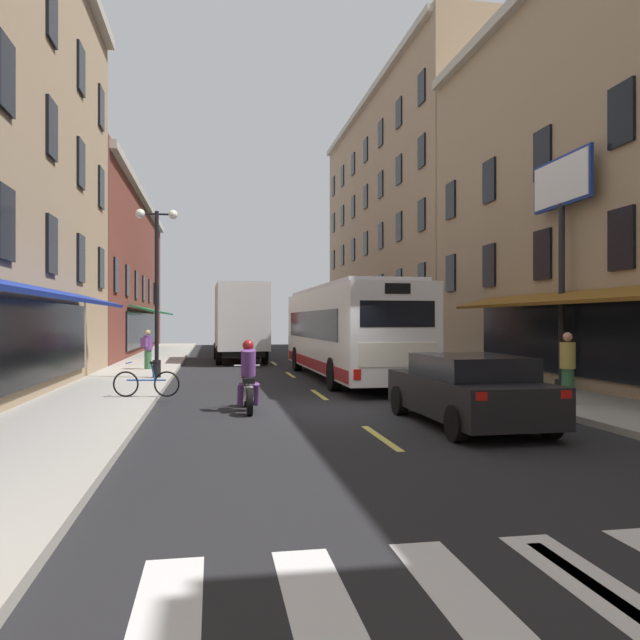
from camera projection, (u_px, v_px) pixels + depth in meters
The scene contains 15 objects.
ground_plane at pixel (341, 412), 14.44m from camera, with size 34.80×80.00×0.10m, color black.
lane_centre_dashes at pixel (343, 411), 14.19m from camera, with size 0.14×73.90×0.01m.
crosswalk_near at pixel (616, 600), 4.59m from camera, with size 7.10×2.80×0.01m.
sidewalk_left at pixel (77, 413), 13.42m from camera, with size 3.00×80.00×0.14m, color #A39E93.
sidewalk_right at pixel (569, 401), 15.45m from camera, with size 3.00×80.00×0.14m, color #A39E93.
billboard_sign at pixel (562, 212), 17.85m from camera, with size 0.40×2.92×6.75m.
transit_bus at pixel (346, 331), 22.02m from camera, with size 2.76×12.00×3.31m.
box_truck at pixel (240, 323), 31.06m from camera, with size 2.61×7.26×3.90m.
sedan_near at pixel (467, 389), 12.24m from camera, with size 2.04×4.57×1.42m.
sedan_mid at pixel (236, 342), 41.22m from camera, with size 1.98×4.31×1.36m.
motorcycle_rider at pixel (248, 381), 14.22m from camera, with size 0.62×2.07×1.66m.
bicycle_near at pixel (146, 383), 15.76m from camera, with size 1.70×0.48×0.91m.
pedestrian_near at pixel (148, 348), 24.85m from camera, with size 0.46×0.52×1.59m.
pedestrian_far at pixel (568, 367), 14.66m from camera, with size 0.36×0.36×1.68m.
street_lamp_twin at pixel (157, 285), 21.16m from camera, with size 1.42×0.32×5.81m.
Camera 1 is at (-2.98, -14.14, 2.10)m, focal length 34.43 mm.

